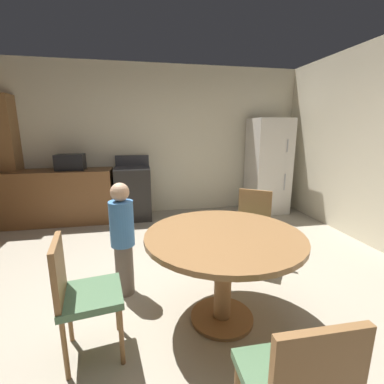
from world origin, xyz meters
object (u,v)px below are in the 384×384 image
object	(u,v)px
oven_range	(133,192)
microwave	(70,162)
dining_table	(224,252)
chair_northeast	(252,223)
person_child	(123,237)
refrigerator	(268,166)
chair_west	(80,291)

from	to	relation	value
oven_range	microwave	distance (m)	1.14
microwave	dining_table	distance (m)	3.38
chair_northeast	person_child	xyz separation A→B (m)	(-1.43, -0.32, 0.08)
refrigerator	dining_table	bearing A→B (deg)	-122.24
oven_range	chair_northeast	xyz separation A→B (m)	(1.37, -2.01, 0.03)
refrigerator	chair_west	size ratio (longest dim) A/B	2.02
dining_table	chair_northeast	xyz separation A→B (m)	(0.62, 0.86, -0.10)
oven_range	person_child	size ratio (longest dim) A/B	1.01
refrigerator	oven_range	bearing A→B (deg)	178.78
dining_table	chair_northeast	world-z (taller)	chair_northeast
dining_table	chair_northeast	bearing A→B (deg)	54.25
dining_table	chair_west	distance (m)	1.07
person_child	refrigerator	bearing A→B (deg)	75.15
microwave	chair_northeast	bearing A→B (deg)	-40.31
chair_west	oven_range	bearing A→B (deg)	75.60
chair_northeast	dining_table	bearing A→B (deg)	0.00
dining_table	chair_west	bearing A→B (deg)	-171.29
chair_northeast	person_child	distance (m)	1.46
oven_range	chair_northeast	size ratio (longest dim) A/B	1.26
chair_northeast	refrigerator	bearing A→B (deg)	-174.84
oven_range	chair_west	size ratio (longest dim) A/B	1.26
person_child	chair_west	bearing A→B (deg)	-75.52
chair_northeast	chair_west	distance (m)	1.96
dining_table	chair_northeast	size ratio (longest dim) A/B	1.42
chair_west	refrigerator	bearing A→B (deg)	37.78
chair_northeast	person_child	world-z (taller)	person_child
person_child	chair_northeast	bearing A→B (deg)	46.52
chair_northeast	chair_west	size ratio (longest dim) A/B	1.00
microwave	oven_range	bearing A→B (deg)	0.21
chair_west	person_child	world-z (taller)	person_child
microwave	chair_west	distance (m)	3.15
dining_table	chair_west	world-z (taller)	chair_west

